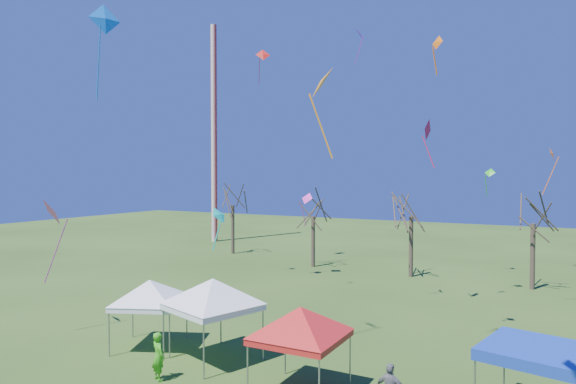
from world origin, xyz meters
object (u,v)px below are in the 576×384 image
tree_0 (233,188)px  tree_3 (534,200)px  tree_2 (411,194)px  tent_blue (536,352)px  tent_white_mid (213,284)px  tent_white_west (150,284)px  person_green (158,356)px  tent_red (300,313)px  tree_1 (313,198)px  radio_mast (214,134)px

tree_0 → tree_3: bearing=-7.1°
tree_0 → tree_2: bearing=-9.2°
tent_blue → tent_white_mid: bearing=-177.6°
tree_2 → tent_white_west: bearing=-106.0°
person_green → tent_red: bearing=-142.6°
tent_white_mid → tent_red: bearing=-14.9°
tent_white_west → tent_red: (8.24, -1.18, 0.07)m
tent_white_west → tree_2: bearing=74.0°
tree_1 → tent_white_mid: (5.70, -21.63, -2.58)m
tree_1 → tent_red: tree_1 is taller
radio_mast → tent_red: (27.72, -32.26, -9.58)m
tent_white_mid → tree_3: bearing=62.2°
tent_white_west → tent_white_mid: 3.48m
tent_white_mid → radio_mast: bearing=126.5°
tent_blue → person_green: bearing=-165.7°
tree_1 → person_green: 25.40m
tree_0 → tree_3: 27.09m
tree_0 → tent_blue: tree_0 is taller
radio_mast → tent_blue: size_ratio=6.96×
tree_0 → tent_white_mid: 29.21m
tree_0 → person_green: (15.27, -27.12, -5.57)m
tree_0 → tent_blue: (28.04, -23.85, -4.29)m
person_green → tree_1: bearing=-56.1°
tree_2 → tree_3: (8.40, -0.33, -0.21)m
tree_0 → tree_1: tree_0 is taller
tent_white_mid → person_green: 3.62m
tree_3 → person_green: tree_3 is taller
tent_white_west → person_green: size_ratio=2.04×
tree_1 → tree_2: tree_2 is taller
tree_3 → person_green: bearing=-116.0°
tree_1 → tree_2: bearing=-1.8°
tent_blue → person_green: size_ratio=1.95×
tree_2 → tent_red: tree_2 is taller
tree_2 → tent_blue: bearing=-65.4°
tree_3 → radio_mast: bearing=163.7°
tent_white_west → tent_red: bearing=-8.1°
tree_0 → tent_white_west: bearing=-63.3°
radio_mast → tent_white_west: 37.92m
radio_mast → tent_red: 43.60m
tent_white_west → tent_blue: bearing=2.2°
tent_red → tent_white_west: bearing=171.9°
tree_0 → person_green: tree_0 is taller
radio_mast → tent_red: size_ratio=6.08×
tent_white_mid → tent_red: tent_white_mid is taller
tree_0 → tent_white_west: (12.33, -24.46, -3.63)m
radio_mast → tent_blue: radio_mast is taller
tent_red → tree_1: bearing=114.6°
tree_3 → tent_blue: tree_3 is taller
radio_mast → tree_2: 28.08m
tree_2 → person_green: (-3.21, -24.11, -5.37)m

